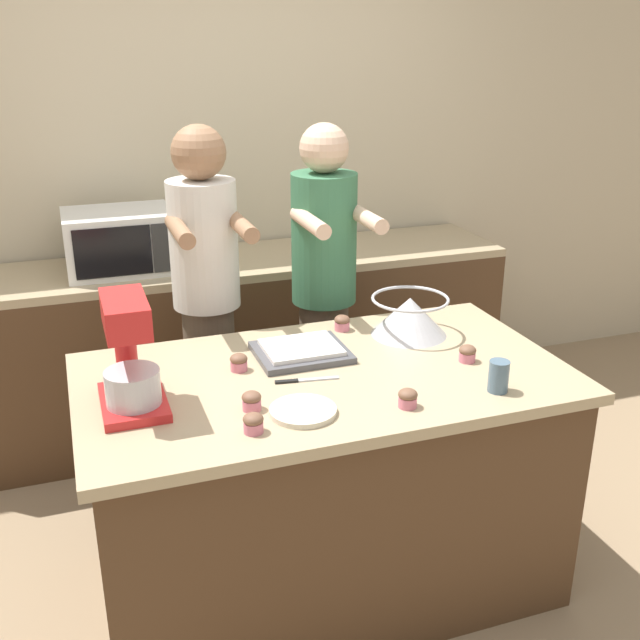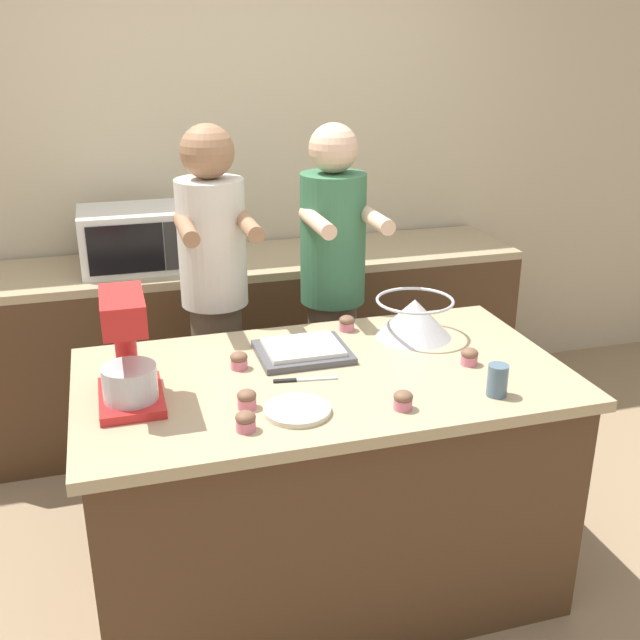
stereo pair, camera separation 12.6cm
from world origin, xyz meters
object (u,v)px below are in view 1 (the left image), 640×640
Objects in this scene: knife at (303,380)px; mixing_bowl at (410,315)px; stand_mixer at (129,360)px; cupcake_0 at (342,323)px; microwave_oven at (119,241)px; cupcake_2 at (252,401)px; person_right at (324,298)px; cupcake_1 at (239,362)px; drinking_glass at (499,376)px; cupcake_5 at (467,353)px; person_left at (208,308)px; cupcake_3 at (408,398)px; baking_tray at (301,351)px; small_plate at (303,411)px; cupcake_4 at (253,423)px.

mixing_bowl is at bearing 26.85° from knife.
stand_mixer is 0.95m from cupcake_0.
cupcake_2 is at bearing -80.88° from microwave_oven.
cupcake_1 is at bearing -131.00° from person_right.
drinking_glass reaches higher than knife.
cupcake_1 is at bearing 166.01° from cupcake_5.
cupcake_5 reaches higher than knife.
cupcake_3 is at bearing -68.27° from person_left.
cupcake_5 reaches higher than baking_tray.
cupcake_3 is (0.32, -0.07, 0.02)m from small_plate.
cupcake_1 is (-0.54, -0.62, 0.03)m from person_right.
drinking_glass is 1.72× the size of cupcake_2.
cupcake_5 is at bearing 7.11° from cupcake_2.
cupcake_3 and cupcake_4 have the same top height.
small_plate is 3.38× the size of cupcake_1.
cupcake_1 is at bearing -91.25° from person_left.
cupcake_5 is at bearing 84.01° from drinking_glass.
mixing_bowl is at bearing 28.88° from cupcake_2.
baking_tray is at bearing -67.84° from person_left.
stand_mixer is at bearing -155.24° from cupcake_0.
small_plate is (-0.13, -0.43, -0.01)m from baking_tray.
drinking_glass is at bearing -54.62° from person_left.
mixing_bowl is 2.82× the size of drinking_glass.
cupcake_2 is (-0.28, -0.35, 0.01)m from baking_tray.
microwave_oven is (-0.29, 0.62, 0.16)m from person_left.
cupcake_3 is at bearing -145.09° from cupcake_5.
mixing_bowl is 4.84× the size of cupcake_5.
stand_mixer is at bearing 166.12° from drinking_glass.
person_right reaches higher than microwave_oven.
baking_tray is at bearing 136.70° from drinking_glass.
cupcake_1 is at bearing -171.37° from mixing_bowl.
cupcake_5 is (0.78, -0.81, 0.02)m from person_left.
knife is 0.61m from cupcake_5.
mixing_bowl is 4.84× the size of cupcake_2.
small_plate is (0.39, -1.61, -0.17)m from microwave_oven.
cupcake_3 is (0.42, -1.06, 0.02)m from person_left.
person_right reaches higher than cupcake_2.
cupcake_3 is (-0.33, -0.00, -0.02)m from drinking_glass.
mixing_bowl is at bearing 96.12° from drinking_glass.
microwave_oven reaches higher than cupcake_4.
cupcake_5 is at bearing -53.30° from microwave_oven.
cupcake_2 is at bearing 151.61° from small_plate.
cupcake_2 is 1.00× the size of cupcake_5.
microwave_oven is at bearing 102.66° from cupcake_1.
cupcake_2 is 1.00× the size of cupcake_3.
small_plate is at bearing 19.69° from cupcake_4.
drinking_glass is 0.51× the size of small_plate.
person_left is at bearing -64.80° from microwave_oven.
stand_mixer is (-0.91, -0.78, 0.16)m from person_right.
cupcake_3 is (0.25, -0.29, 0.03)m from knife.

